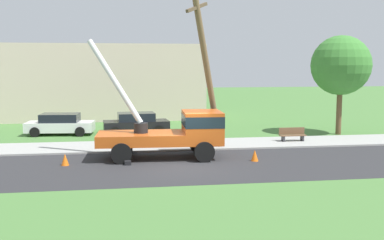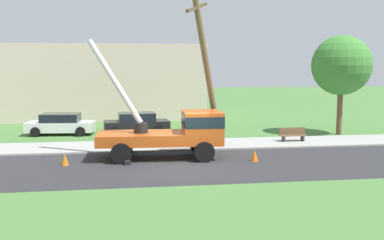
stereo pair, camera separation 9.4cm
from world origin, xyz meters
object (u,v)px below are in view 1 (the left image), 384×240
at_px(leaning_utility_pole, 207,69).
at_px(park_bench, 292,135).
at_px(roadside_tree_near, 341,66).
at_px(utility_truck, 177,130).
at_px(parked_sedan_black, 136,123).
at_px(traffic_cone_ahead, 255,155).
at_px(traffic_cone_behind, 65,160).
at_px(parked_sedan_white, 60,124).

height_order(leaning_utility_pole, park_bench, leaning_utility_pole).
height_order(leaning_utility_pole, roadside_tree_near, leaning_utility_pole).
xyz_separation_m(utility_truck, parked_sedan_black, (-1.79, 8.57, -0.70)).
distance_m(traffic_cone_ahead, park_bench, 6.14).
bearing_deg(leaning_utility_pole, traffic_cone_behind, -161.84).
relative_size(utility_truck, parked_sedan_white, 1.49).
xyz_separation_m(utility_truck, roadside_tree_near, (11.71, 6.10, 3.21)).
relative_size(parked_sedan_black, park_bench, 2.83).
height_order(utility_truck, parked_sedan_white, utility_truck).
distance_m(utility_truck, roadside_tree_near, 13.59).
xyz_separation_m(utility_truck, traffic_cone_behind, (-5.37, -1.02, -1.13)).
height_order(park_bench, roadside_tree_near, roadside_tree_near).
bearing_deg(park_bench, traffic_cone_ahead, -127.87).
xyz_separation_m(parked_sedan_black, roadside_tree_near, (13.50, -2.47, 3.91)).
bearing_deg(parked_sedan_white, utility_truck, -51.92).
height_order(parked_sedan_white, park_bench, parked_sedan_white).
bearing_deg(roadside_tree_near, park_bench, -148.04).
distance_m(leaning_utility_pole, traffic_cone_behind, 8.62).
bearing_deg(parked_sedan_black, traffic_cone_ahead, -61.30).
relative_size(leaning_utility_pole, roadside_tree_near, 1.31).
distance_m(utility_truck, traffic_cone_ahead, 4.09).
relative_size(traffic_cone_ahead, parked_sedan_white, 0.12).
bearing_deg(roadside_tree_near, traffic_cone_ahead, -136.94).
bearing_deg(traffic_cone_ahead, parked_sedan_white, 136.03).
bearing_deg(parked_sedan_white, parked_sedan_black, -2.03).
relative_size(parked_sedan_white, roadside_tree_near, 0.69).
height_order(leaning_utility_pole, traffic_cone_ahead, leaning_utility_pole).
distance_m(traffic_cone_ahead, parked_sedan_black, 11.38).
bearing_deg(traffic_cone_behind, utility_truck, 10.74).
bearing_deg(traffic_cone_ahead, utility_truck, 159.04).
bearing_deg(parked_sedan_white, traffic_cone_ahead, -43.97).
xyz_separation_m(traffic_cone_ahead, parked_sedan_black, (-5.46, 9.98, 0.43)).
bearing_deg(leaning_utility_pole, traffic_cone_ahead, -55.54).
height_order(traffic_cone_behind, parked_sedan_white, parked_sedan_white).
xyz_separation_m(parked_sedan_black, park_bench, (9.23, -5.13, -0.25)).
bearing_deg(utility_truck, park_bench, 24.80).
bearing_deg(parked_sedan_black, roadside_tree_near, -10.35).
relative_size(leaning_utility_pole, parked_sedan_white, 1.91).
bearing_deg(parked_sedan_black, utility_truck, -78.22).
bearing_deg(parked_sedan_black, parked_sedan_white, 177.97).
bearing_deg(utility_truck, traffic_cone_behind, -169.26).
bearing_deg(leaning_utility_pole, roadside_tree_near, 25.69).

